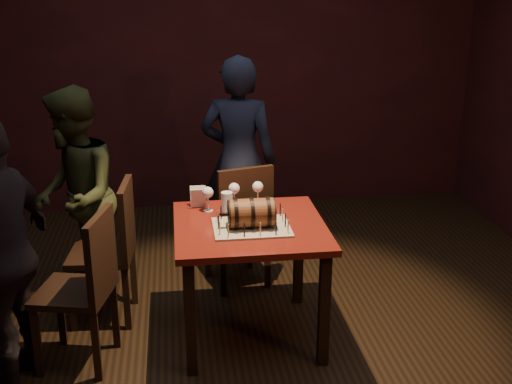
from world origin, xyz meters
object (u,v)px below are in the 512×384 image
(pub_table, at_px, (250,241))
(wine_glass_right, at_px, (258,188))
(chair_left_front, at_px, (86,282))
(person_left_rear, at_px, (75,198))
(pint_of_ale, at_px, (227,204))
(chair_left_rear, at_px, (113,244))
(wine_glass_mid, at_px, (234,190))
(chair_back, at_px, (241,220))
(wine_glass_left, at_px, (208,194))
(person_left_front, at_px, (2,254))
(barrel_cake, at_px, (251,213))
(person_back, at_px, (239,161))

(pub_table, distance_m, wine_glass_right, 0.40)
(chair_left_front, bearing_deg, wine_glass_right, 25.80)
(wine_glass_right, bearing_deg, pub_table, -105.90)
(person_left_rear, bearing_deg, pint_of_ale, 57.28)
(pub_table, bearing_deg, wine_glass_right, 74.10)
(pint_of_ale, distance_m, chair_left_front, 0.95)
(chair_left_rear, bearing_deg, wine_glass_mid, -2.06)
(chair_left_front, xyz_separation_m, person_left_rear, (-0.15, 0.83, 0.22))
(wine_glass_right, xyz_separation_m, person_left_rear, (-1.20, 0.32, -0.12))
(person_left_rear, bearing_deg, chair_back, 83.91)
(chair_left_rear, bearing_deg, pub_table, -21.78)
(pub_table, height_order, person_left_rear, person_left_rear)
(person_left_rear, bearing_deg, wine_glass_mid, 65.46)
(pub_table, relative_size, pint_of_ale, 6.00)
(wine_glass_left, distance_m, chair_left_rear, 0.71)
(wine_glass_left, xyz_separation_m, wine_glass_right, (0.33, 0.07, 0.00))
(wine_glass_mid, bearing_deg, person_left_front, -155.45)
(wine_glass_left, xyz_separation_m, pint_of_ale, (0.11, -0.09, -0.05))
(pint_of_ale, bearing_deg, person_left_rear, 153.98)
(pub_table, bearing_deg, wine_glass_left, 132.70)
(pint_of_ale, xyz_separation_m, chair_left_rear, (-0.73, 0.17, -0.30))
(wine_glass_left, xyz_separation_m, chair_left_front, (-0.72, -0.44, -0.35))
(barrel_cake, xyz_separation_m, chair_left_front, (-0.96, -0.12, -0.32))
(wine_glass_mid, bearing_deg, pint_of_ale, -112.05)
(pint_of_ale, height_order, chair_back, chair_back)
(wine_glass_right, distance_m, pint_of_ale, 0.27)
(chair_left_rear, bearing_deg, person_back, 42.73)
(pub_table, bearing_deg, person_back, 87.24)
(barrel_cake, distance_m, wine_glass_left, 0.40)
(wine_glass_left, xyz_separation_m, person_back, (0.29, 0.92, -0.06))
(wine_glass_right, bearing_deg, wine_glass_mid, -175.79)
(pint_of_ale, bearing_deg, wine_glass_right, 36.35)
(barrel_cake, distance_m, chair_left_front, 1.02)
(wine_glass_right, bearing_deg, pint_of_ale, -143.65)
(pub_table, bearing_deg, wine_glass_mid, 101.31)
(pint_of_ale, bearing_deg, wine_glass_left, 142.06)
(barrel_cake, height_order, wine_glass_right, barrel_cake)
(chair_back, distance_m, person_left_front, 1.68)
(wine_glass_mid, bearing_deg, person_left_rear, 162.16)
(barrel_cake, relative_size, chair_left_rear, 0.35)
(person_left_rear, bearing_deg, person_left_front, -22.10)
(barrel_cake, relative_size, wine_glass_mid, 2.01)
(pub_table, relative_size, barrel_cake, 2.79)
(barrel_cake, bearing_deg, pint_of_ale, 117.96)
(barrel_cake, relative_size, person_back, 0.20)
(chair_left_front, bearing_deg, barrel_cake, 7.01)
(pub_table, bearing_deg, chair_left_front, -169.09)
(person_left_front, bearing_deg, person_back, 151.62)
(person_back, distance_m, person_left_front, 2.03)
(person_left_front, bearing_deg, chair_back, 140.22)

